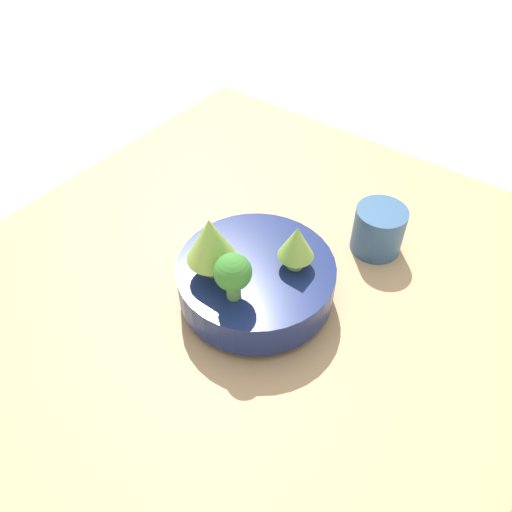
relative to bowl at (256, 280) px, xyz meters
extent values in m
plane|color=beige|center=(0.00, -0.03, -0.08)|extent=(6.00, 6.00, 0.00)
cube|color=tan|center=(0.00, -0.03, -0.06)|extent=(0.98, 0.86, 0.04)
cylinder|color=navy|center=(0.00, 0.00, -0.03)|extent=(0.10, 0.10, 0.01)
cylinder|color=navy|center=(0.00, 0.00, 0.00)|extent=(0.23, 0.23, 0.06)
cylinder|color=#609347|center=(0.05, -0.04, 0.04)|extent=(0.02, 0.02, 0.03)
cone|color=#84AD47|center=(0.05, -0.04, 0.09)|extent=(0.07, 0.07, 0.07)
cylinder|color=#609347|center=(0.06, 0.01, 0.04)|extent=(0.02, 0.02, 0.03)
sphere|color=#387A2D|center=(0.06, 0.01, 0.08)|extent=(0.05, 0.05, 0.05)
cylinder|color=#7AB256|center=(-0.03, 0.04, 0.04)|extent=(0.02, 0.02, 0.02)
cone|color=#84AD47|center=(-0.03, 0.04, 0.08)|extent=(0.05, 0.05, 0.05)
cylinder|color=#33567F|center=(-0.20, 0.09, 0.00)|extent=(0.08, 0.08, 0.08)
camera|label=1|loc=(0.38, 0.29, 0.54)|focal=35.00mm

